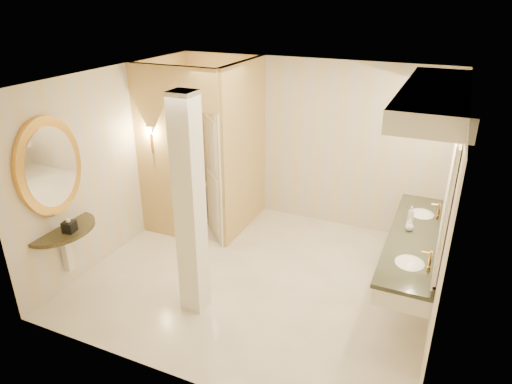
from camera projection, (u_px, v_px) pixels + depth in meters
floor at (258, 276)px, 6.34m from camera, size 4.50×4.50×0.00m
ceiling at (258, 79)px, 5.25m from camera, size 4.50×4.50×0.00m
wall_back at (307, 143)px, 7.47m from camera, size 4.50×0.02×2.70m
wall_front at (170, 266)px, 4.13m from camera, size 4.50×0.02×2.70m
wall_left at (117, 162)px, 6.63m from camera, size 0.02×4.00×2.70m
wall_right at (447, 220)px, 4.96m from camera, size 0.02×4.00×2.70m
toilet_closet at (216, 150)px, 7.01m from camera, size 1.50×1.55×2.70m
wall_sconce at (150, 132)px, 6.72m from camera, size 0.14×0.14×0.42m
vanity at (428, 179)px, 5.28m from camera, size 0.75×2.65×2.09m
console_shelf at (54, 194)px, 5.61m from camera, size 0.96×0.96×1.93m
pillar at (190, 209)px, 5.20m from camera, size 0.27×0.27×2.70m
tissue_box at (69, 227)px, 5.67m from camera, size 0.16×0.16×0.14m
toilet at (216, 197)px, 7.94m from camera, size 0.46×0.71×0.68m
soap_bottle_a at (409, 224)px, 5.74m from camera, size 0.08×0.08×0.14m
soap_bottle_b at (410, 226)px, 5.70m from camera, size 0.11×0.11×0.13m
soap_bottle_c at (411, 214)px, 5.90m from camera, size 0.10×0.10×0.22m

